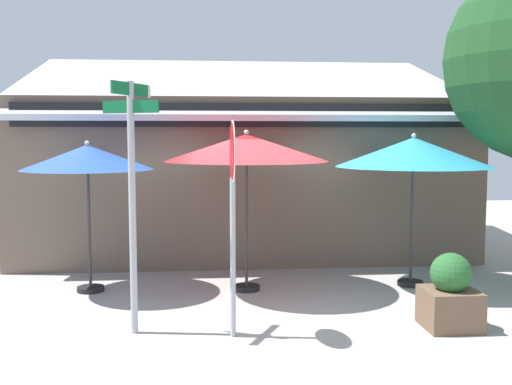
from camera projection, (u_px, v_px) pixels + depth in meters
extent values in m
cube|color=#ADA8A0|center=(263.00, 308.00, 9.27)|extent=(28.00, 28.00, 0.10)
cube|color=#705B4C|center=(241.00, 175.00, 14.21)|extent=(9.29, 5.38, 3.28)
cube|color=silver|center=(242.00, 85.00, 13.87)|extent=(9.79, 5.88, 1.76)
cube|color=black|center=(251.00, 115.00, 11.38)|extent=(8.69, 0.16, 0.44)
cylinder|color=#A8AAB2|center=(132.00, 209.00, 7.81)|extent=(0.09, 0.09, 3.24)
cube|color=#116B38|center=(130.00, 89.00, 7.67)|extent=(0.39, 0.74, 0.16)
cube|color=#116B38|center=(130.00, 107.00, 7.69)|extent=(0.74, 0.39, 0.16)
cube|color=white|center=(148.00, 91.00, 8.07)|extent=(0.06, 0.07, 0.16)
cylinder|color=#A8AAB2|center=(233.00, 258.00, 7.72)|extent=(0.07, 0.07, 2.03)
cylinder|color=white|center=(232.00, 151.00, 7.60)|extent=(0.03, 0.78, 0.78)
cylinder|color=red|center=(232.00, 151.00, 7.60)|extent=(0.04, 0.73, 0.73)
cylinder|color=black|center=(91.00, 289.00, 10.07)|extent=(0.44, 0.44, 0.08)
cylinder|color=#333335|center=(89.00, 230.00, 9.98)|extent=(0.05, 0.05, 2.06)
cone|color=#2D56B7|center=(87.00, 157.00, 9.87)|extent=(2.12, 2.12, 0.40)
sphere|color=silver|center=(87.00, 143.00, 9.85)|extent=(0.08, 0.08, 0.08)
cylinder|color=black|center=(247.00, 288.00, 10.15)|extent=(0.44, 0.44, 0.08)
cylinder|color=#333335|center=(246.00, 225.00, 10.05)|extent=(0.05, 0.05, 2.19)
cone|color=#B21E23|center=(246.00, 148.00, 9.94)|extent=(2.68, 2.68, 0.44)
sphere|color=silver|center=(246.00, 132.00, 9.91)|extent=(0.08, 0.08, 0.08)
cylinder|color=black|center=(410.00, 283.00, 10.47)|extent=(0.44, 0.44, 0.08)
cylinder|color=#333335|center=(412.00, 225.00, 10.37)|extent=(0.05, 0.05, 2.08)
cone|color=#2D99BC|center=(413.00, 152.00, 10.26)|extent=(2.62, 2.62, 0.49)
sphere|color=silver|center=(414.00, 136.00, 10.23)|extent=(0.08, 0.08, 0.08)
cube|color=brown|center=(450.00, 309.00, 8.13)|extent=(0.70, 0.70, 0.52)
sphere|color=#28602D|center=(451.00, 273.00, 8.09)|extent=(0.54, 0.54, 0.54)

